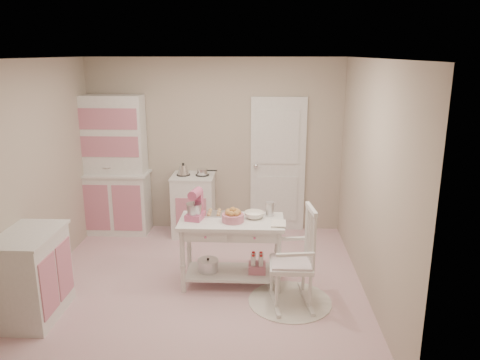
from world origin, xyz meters
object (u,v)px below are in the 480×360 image
Objects in this scene: hutch at (113,165)px; stove at (194,205)px; base_cabinet at (33,275)px; work_table at (232,252)px; bread_basket at (233,218)px; stand_mixer at (195,205)px; rocking_chair at (291,256)px.

hutch is 1.33m from stove.
work_table is (1.99, 0.80, -0.06)m from base_cabinet.
stove is 3.68× the size of bread_basket.
stand_mixer is at bearing -47.70° from hutch.
stove is at bearing 60.65° from base_cabinet.
bread_basket is (0.02, -0.05, 0.45)m from work_table.
work_table is 4.80× the size of bread_basket.
hutch is 2.26× the size of stove.
bread_basket is at bearing 3.93° from stand_mixer.
rocking_chair is at bearing -38.43° from hutch.
hutch reaches higher than bread_basket.
work_table is at bearing 111.80° from bread_basket.
stove is 1.69m from work_table.
rocking_chair is at bearing -8.21° from stand_mixer.
stove is (1.20, -0.05, -0.58)m from hutch.
base_cabinet is 2.15m from work_table.
hutch is 1.89× the size of rocking_chair.
stand_mixer is (1.57, 0.82, 0.51)m from base_cabinet.
stand_mixer reaches higher than base_cabinet.
rocking_chair is 1.24m from stand_mixer.
stand_mixer is at bearing 177.27° from work_table.
work_table is 0.71m from stand_mixer.
hutch reaches higher than stove.
stand_mixer is at bearing -80.98° from stove.
bread_basket is (2.01, 0.75, 0.39)m from base_cabinet.
base_cabinet is at bearing -139.43° from stand_mixer.
stove is 0.77× the size of work_table.
base_cabinet is 2.18m from bread_basket.
bread_basket is (1.88, -1.66, -0.19)m from hutch.
rocking_chair reaches higher than bread_basket.
bread_basket is at bearing -68.20° from work_table.
rocking_chair is at bearing -55.79° from stove.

